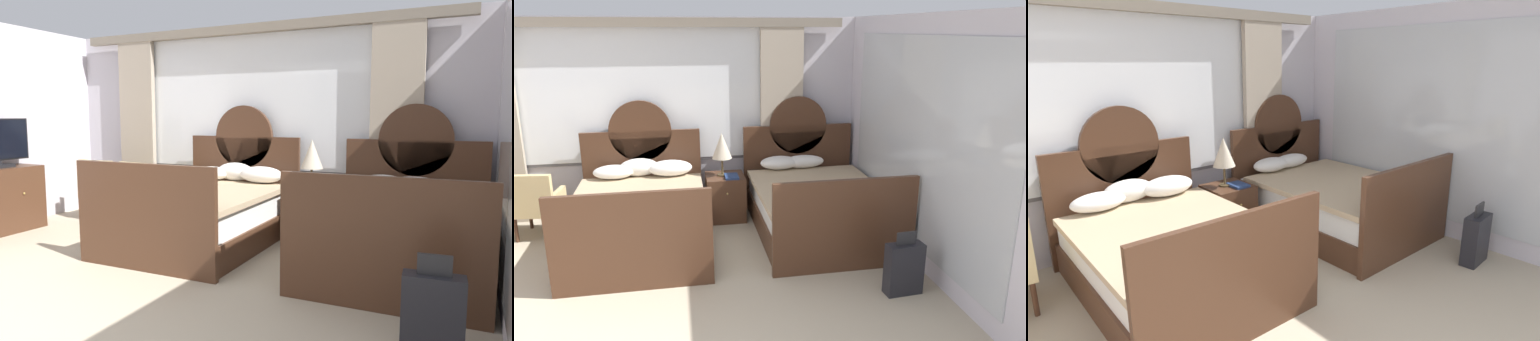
# 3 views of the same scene
# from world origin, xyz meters

# --- Properties ---
(wall_back_window) EXTENTS (5.93, 0.22, 2.70)m
(wall_back_window) POSITION_xyz_m (0.00, 4.23, 1.44)
(wall_back_window) COLOR silver
(wall_back_window) RESTS_ON ground_plane
(wall_right_mirror) EXTENTS (0.08, 4.83, 2.70)m
(wall_right_mirror) POSITION_xyz_m (3.00, 1.84, 1.35)
(wall_right_mirror) COLOR silver
(wall_right_mirror) RESTS_ON ground_plane
(bed_near_window) EXTENTS (1.59, 2.20, 1.62)m
(bed_near_window) POSITION_xyz_m (-0.07, 3.06, 0.37)
(bed_near_window) COLOR #472B1C
(bed_near_window) RESTS_ON ground_plane
(bed_near_mirror) EXTENTS (1.59, 2.20, 1.62)m
(bed_near_mirror) POSITION_xyz_m (2.12, 3.05, 0.36)
(bed_near_mirror) COLOR #472B1C
(bed_near_mirror) RESTS_ON ground_plane
(nightstand_between_beds) EXTENTS (0.52, 0.54, 0.62)m
(nightstand_between_beds) POSITION_xyz_m (1.02, 3.73, 0.31)
(nightstand_between_beds) COLOR #472B1C
(nightstand_between_beds) RESTS_ON ground_plane
(table_lamp_on_nightstand) EXTENTS (0.27, 0.27, 0.59)m
(table_lamp_on_nightstand) POSITION_xyz_m (0.99, 3.74, 1.02)
(table_lamp_on_nightstand) COLOR brown
(table_lamp_on_nightstand) RESTS_ON nightstand_between_beds
(book_on_nightstand) EXTENTS (0.18, 0.26, 0.03)m
(book_on_nightstand) POSITION_xyz_m (1.10, 3.62, 0.63)
(book_on_nightstand) COLOR navy
(book_on_nightstand) RESTS_ON nightstand_between_beds
(suitcase_on_floor) EXTENTS (0.38, 0.18, 0.66)m
(suitcase_on_floor) POSITION_xyz_m (2.55, 1.38, 0.27)
(suitcase_on_floor) COLOR black
(suitcase_on_floor) RESTS_ON ground_plane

